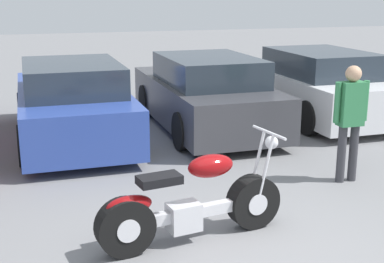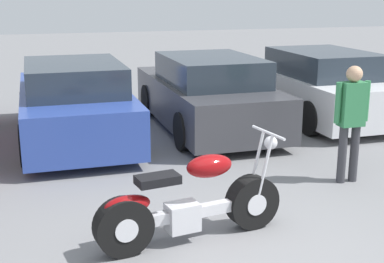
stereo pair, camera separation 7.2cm
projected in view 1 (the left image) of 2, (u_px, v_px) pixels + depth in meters
ground_plane at (261, 254)px, 5.44m from camera, size 60.00×60.00×0.00m
motorcycle at (190, 205)px, 5.64m from camera, size 2.12×0.71×1.10m
parked_car_blue at (72, 103)px, 9.43m from camera, size 1.89×4.40×1.41m
parked_car_dark_grey at (205, 94)px, 10.26m from camera, size 1.89×4.40×1.41m
parked_car_white at (315, 86)px, 11.20m from camera, size 1.89×4.40×1.41m
person_standing at (350, 114)px, 7.29m from camera, size 0.52×0.22×1.63m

